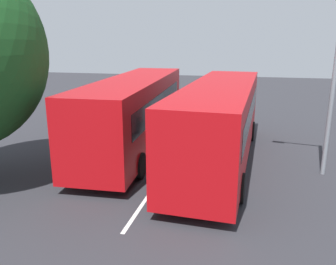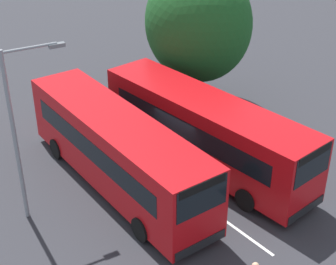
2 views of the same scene
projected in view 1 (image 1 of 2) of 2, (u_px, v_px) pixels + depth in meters
ground_plane at (176, 155)px, 15.10m from camera, size 65.83×65.83×0.00m
bus_far_left at (220, 120)px, 13.82m from camera, size 11.03×3.05×3.18m
bus_center_left at (135, 110)px, 15.65m from camera, size 10.98×2.80×3.18m
pedestrian at (238, 103)px, 21.43m from camera, size 0.45×0.45×1.74m
street_lamp at (328, 67)px, 12.02m from camera, size 0.55×2.23×6.75m
lane_stripe_outer_left at (176, 154)px, 15.10m from camera, size 13.07×0.42×0.01m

